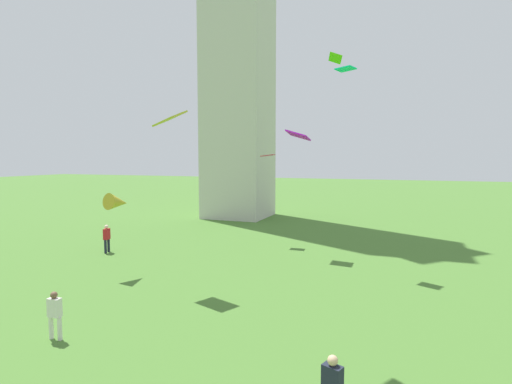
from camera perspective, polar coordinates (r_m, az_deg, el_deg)
person_1 at (r=15.52m, az=-27.18°, el=-15.28°), size 0.52×0.27×1.67m
person_2 at (r=27.62m, az=-20.85°, el=-6.11°), size 0.37×0.56×1.84m
kite_flying_1 at (r=25.45m, az=6.13°, el=8.19°), size 1.55×1.28×0.74m
kite_flying_2 at (r=19.52m, az=-12.41°, el=10.36°), size 1.72×1.51×0.79m
kite_flying_3 at (r=21.97m, az=-19.41°, el=-1.43°), size 1.09×1.49×1.08m
kite_flying_4 at (r=28.49m, az=1.73°, el=5.34°), size 1.00×0.71×0.16m
kite_flying_5 at (r=29.90m, az=11.44°, el=18.51°), size 1.17×1.40×0.63m
kite_flying_6 at (r=23.61m, az=12.87°, el=17.03°), size 1.25×1.11×0.15m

